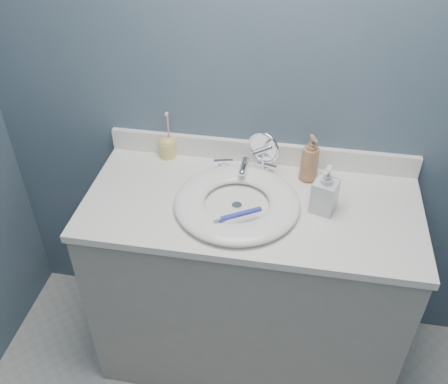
% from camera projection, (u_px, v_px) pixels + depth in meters
% --- Properties ---
extents(back_wall, '(2.20, 0.02, 2.40)m').
position_uv_depth(back_wall, '(264.00, 88.00, 1.82)').
color(back_wall, '#455C67').
rests_on(back_wall, ground).
extents(vanity_cabinet, '(1.20, 0.55, 0.85)m').
position_uv_depth(vanity_cabinet, '(248.00, 286.00, 2.09)').
color(vanity_cabinet, '#A09B92').
rests_on(vanity_cabinet, ground).
extents(countertop, '(1.22, 0.57, 0.03)m').
position_uv_depth(countertop, '(252.00, 206.00, 1.81)').
color(countertop, white).
rests_on(countertop, vanity_cabinet).
extents(backsplash, '(1.22, 0.02, 0.09)m').
position_uv_depth(backsplash, '(261.00, 152.00, 1.98)').
color(backsplash, white).
rests_on(backsplash, countertop).
extents(basin, '(0.45, 0.45, 0.04)m').
position_uv_depth(basin, '(237.00, 202.00, 1.78)').
color(basin, white).
rests_on(basin, countertop).
extents(drain, '(0.04, 0.04, 0.01)m').
position_uv_depth(drain, '(237.00, 206.00, 1.78)').
color(drain, silver).
rests_on(drain, countertop).
extents(faucet, '(0.25, 0.13, 0.07)m').
position_uv_depth(faucet, '(245.00, 168.00, 1.92)').
color(faucet, silver).
rests_on(faucet, countertop).
extents(makeup_mirror, '(0.12, 0.07, 0.19)m').
position_uv_depth(makeup_mirror, '(263.00, 152.00, 1.87)').
color(makeup_mirror, silver).
rests_on(makeup_mirror, countertop).
extents(soap_bottle_amber, '(0.10, 0.10, 0.19)m').
position_uv_depth(soap_bottle_amber, '(310.00, 158.00, 1.86)').
color(soap_bottle_amber, '#A06E48').
rests_on(soap_bottle_amber, countertop).
extents(soap_bottle_clear, '(0.10, 0.10, 0.18)m').
position_uv_depth(soap_bottle_clear, '(325.00, 189.00, 1.72)').
color(soap_bottle_clear, silver).
rests_on(soap_bottle_clear, countertop).
extents(toothbrush_holder, '(0.07, 0.07, 0.20)m').
position_uv_depth(toothbrush_holder, '(167.00, 146.00, 2.01)').
color(toothbrush_holder, '#DDC06E').
rests_on(toothbrush_holder, countertop).
extents(toothbrush_lying, '(0.16, 0.10, 0.02)m').
position_uv_depth(toothbrush_lying, '(238.00, 215.00, 1.68)').
color(toothbrush_lying, '#3238B4').
rests_on(toothbrush_lying, basin).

